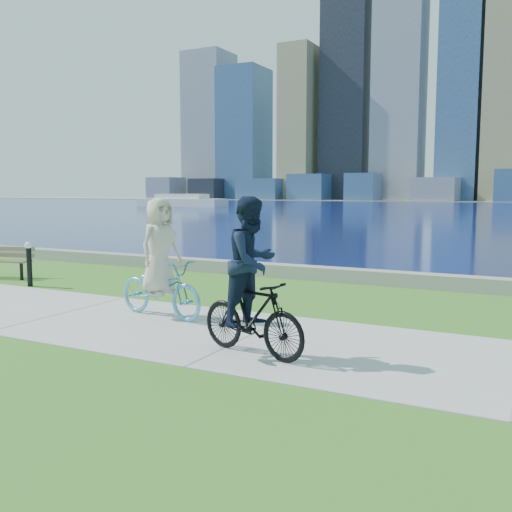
{
  "coord_description": "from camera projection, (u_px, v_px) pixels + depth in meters",
  "views": [
    {
      "loc": [
        8.24,
        -7.89,
        2.36
      ],
      "look_at": [
        3.21,
        1.87,
        1.1
      ],
      "focal_mm": 40.0,
      "sensor_mm": 36.0,
      "label": 1
    }
  ],
  "objects": [
    {
      "name": "bollard_lamp",
      "position": [
        29.0,
        261.0,
        14.06
      ],
      "size": [
        0.18,
        0.18,
        1.11
      ],
      "color": "black",
      "rests_on": "ground"
    },
    {
      "name": "ferry_near",
      "position": [
        182.0,
        201.0,
        84.32
      ],
      "size": [
        13.7,
        3.91,
        1.86
      ],
      "color": "silver",
      "rests_on": "ground"
    },
    {
      "name": "city_skyline",
      "position": [
        464.0,
        89.0,
        126.95
      ],
      "size": [
        176.53,
        22.79,
        76.0
      ],
      "color": "slate",
      "rests_on": "ground"
    },
    {
      "name": "ground",
      "position": [
        64.0,
        314.0,
        10.99
      ],
      "size": [
        320.0,
        320.0,
        0.0
      ],
      "primitive_type": "plane",
      "color": "#2F671B",
      "rests_on": "ground"
    },
    {
      "name": "bay_water",
      "position": [
        479.0,
        209.0,
        74.57
      ],
      "size": [
        320.0,
        131.0,
        0.01
      ],
      "primitive_type": "cube",
      "color": "#0C174D",
      "rests_on": "ground"
    },
    {
      "name": "cyclist_man",
      "position": [
        252.0,
        289.0,
        8.06
      ],
      "size": [
        0.97,
        1.94,
        2.26
      ],
      "rotation": [
        0.0,
        0.0,
        1.33
      ],
      "color": "black",
      "rests_on": "ground"
    },
    {
      "name": "cyclist_woman",
      "position": [
        160.0,
        273.0,
        10.56
      ],
      "size": [
        1.05,
        2.13,
        2.21
      ],
      "rotation": [
        0.0,
        0.0,
        1.4
      ],
      "color": "#4FA1C2",
      "rests_on": "ground"
    },
    {
      "name": "park_bench",
      "position": [
        4.0,
        259.0,
        15.48
      ],
      "size": [
        1.7,
        0.96,
        0.84
      ],
      "rotation": [
        0.0,
        0.0,
        0.27
      ],
      "color": "black",
      "rests_on": "ground"
    },
    {
      "name": "concrete_path",
      "position": [
        64.0,
        313.0,
        10.99
      ],
      "size": [
        80.0,
        3.5,
        0.02
      ],
      "primitive_type": "cube",
      "color": "#A4A49E",
      "rests_on": "ground"
    },
    {
      "name": "seawall",
      "position": [
        226.0,
        267.0,
        16.44
      ],
      "size": [
        90.0,
        0.5,
        0.35
      ],
      "primitive_type": "cube",
      "color": "gray",
      "rests_on": "ground"
    },
    {
      "name": "far_shore",
      "position": [
        509.0,
        201.0,
        125.78
      ],
      "size": [
        320.0,
        30.0,
        0.12
      ],
      "primitive_type": "cube",
      "color": "gray",
      "rests_on": "ground"
    }
  ]
}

